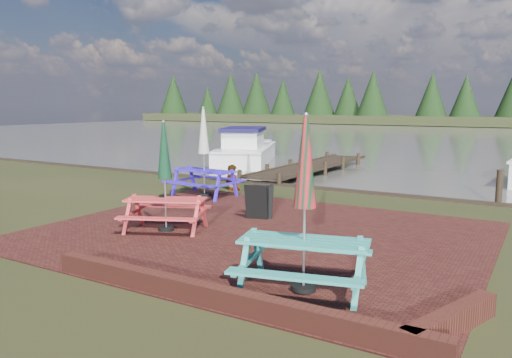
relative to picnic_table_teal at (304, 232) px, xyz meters
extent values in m
plane|color=black|center=(-2.22, 1.48, -0.90)|extent=(120.00, 120.00, 0.00)
cube|color=#361311|center=(-2.22, 2.48, -0.89)|extent=(9.00, 7.50, 0.02)
cube|color=#4C1E16|center=(-0.72, -1.12, -0.75)|extent=(6.00, 0.22, 0.30)
cube|color=#4C1E16|center=(2.08, -0.32, -0.75)|extent=(0.82, 1.77, 0.30)
cube|color=#424039|center=(-2.22, 38.48, -0.90)|extent=(120.00, 60.00, 0.02)
cube|color=black|center=(-2.22, 67.48, -0.40)|extent=(120.00, 10.00, 1.20)
cube|color=teal|center=(0.00, 0.00, -0.14)|extent=(1.96, 1.14, 0.04)
cube|color=teal|center=(0.17, -0.67, -0.44)|extent=(1.85, 0.69, 0.04)
cube|color=teal|center=(-0.17, 0.67, -0.44)|extent=(1.85, 0.69, 0.04)
cube|color=teal|center=(-0.77, -0.19, -0.52)|extent=(0.47, 1.57, 0.76)
cube|color=teal|center=(0.77, 0.19, -0.52)|extent=(0.47, 1.57, 0.76)
cylinder|color=black|center=(0.00, 0.00, -0.84)|extent=(0.37, 0.37, 0.10)
cylinder|color=#B2B2B7|center=(0.00, 0.00, 0.38)|extent=(0.04, 0.04, 2.56)
cone|color=red|center=(0.00, 0.00, 1.00)|extent=(0.33, 0.33, 1.28)
cube|color=red|center=(-4.04, 1.67, -0.20)|extent=(1.81, 1.28, 0.04)
cube|color=red|center=(-3.78, 1.09, -0.47)|extent=(1.63, 0.89, 0.04)
cube|color=red|center=(-4.30, 2.25, -0.47)|extent=(1.63, 0.89, 0.04)
cube|color=red|center=(-4.71, 1.38, -0.55)|extent=(0.66, 1.37, 0.69)
cube|color=red|center=(-3.37, 1.97, -0.55)|extent=(0.66, 1.37, 0.69)
cylinder|color=black|center=(-4.04, 1.67, -0.85)|extent=(0.34, 0.34, 0.09)
cylinder|color=#B2B2B7|center=(-4.04, 1.67, 0.27)|extent=(0.03, 0.03, 2.34)
cone|color=black|center=(-4.04, 1.67, 0.84)|extent=(0.30, 0.30, 1.17)
cube|color=#331ACA|center=(-5.78, 5.39, -0.12)|extent=(1.93, 0.87, 0.04)
cube|color=#331ACA|center=(-5.83, 4.68, -0.43)|extent=(1.89, 0.39, 0.04)
cube|color=#331ACA|center=(-5.72, 6.10, -0.43)|extent=(1.89, 0.39, 0.04)
cube|color=#331ACA|center=(-6.59, 5.45, -0.51)|extent=(0.21, 1.63, 0.77)
cube|color=#331ACA|center=(-4.96, 5.33, -0.51)|extent=(0.21, 1.63, 0.77)
cylinder|color=black|center=(-5.78, 5.39, -0.84)|extent=(0.38, 0.38, 0.10)
cylinder|color=#B2B2B7|center=(-5.78, 5.39, 0.41)|extent=(0.04, 0.04, 2.61)
cone|color=#BBB9AC|center=(-5.78, 5.39, 1.04)|extent=(0.33, 0.33, 1.31)
cube|color=black|center=(-2.89, 3.52, -0.46)|extent=(0.56, 0.33, 0.85)
cube|color=black|center=(-2.89, 3.80, -0.46)|extent=(0.56, 0.33, 0.85)
cube|color=black|center=(-2.89, 3.66, -0.05)|extent=(0.52, 0.17, 0.03)
cube|color=black|center=(-5.72, 12.98, -0.78)|extent=(1.60, 9.00, 0.06)
cube|color=black|center=(-6.47, 12.98, -0.73)|extent=(0.08, 9.00, 0.08)
cube|color=black|center=(-4.97, 12.98, -0.73)|extent=(0.08, 9.00, 0.08)
cylinder|color=black|center=(-6.52, 8.48, -1.00)|extent=(0.16, 0.16, 1.00)
cylinder|color=black|center=(-4.92, 8.48, -1.00)|extent=(0.16, 0.16, 1.00)
cube|color=white|center=(-10.14, 14.74, -0.78)|extent=(4.75, 7.03, 0.95)
cube|color=white|center=(-10.14, 14.74, -0.29)|extent=(4.84, 7.17, 0.08)
cube|color=white|center=(-9.82, 14.01, 0.17)|extent=(2.62, 3.22, 0.81)
cube|color=#140F39|center=(-9.82, 14.01, 0.63)|extent=(2.95, 3.66, 0.17)
cube|color=white|center=(-11.14, 17.07, -0.16)|extent=(2.26, 1.87, 0.10)
imported|color=gray|center=(-5.68, 6.76, -0.09)|extent=(0.65, 0.49, 1.61)
camera|label=1|loc=(2.94, -6.30, 1.80)|focal=35.00mm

